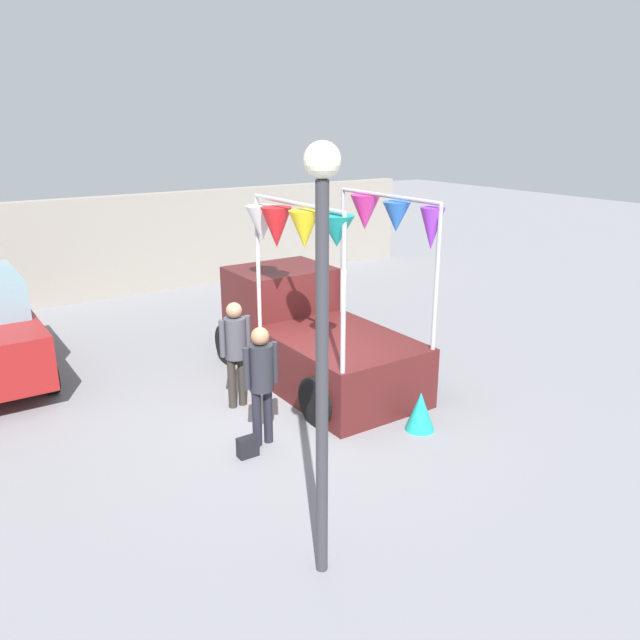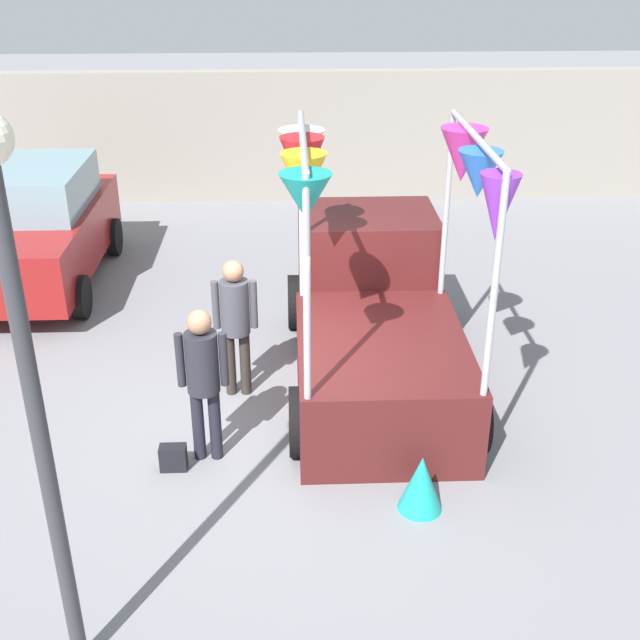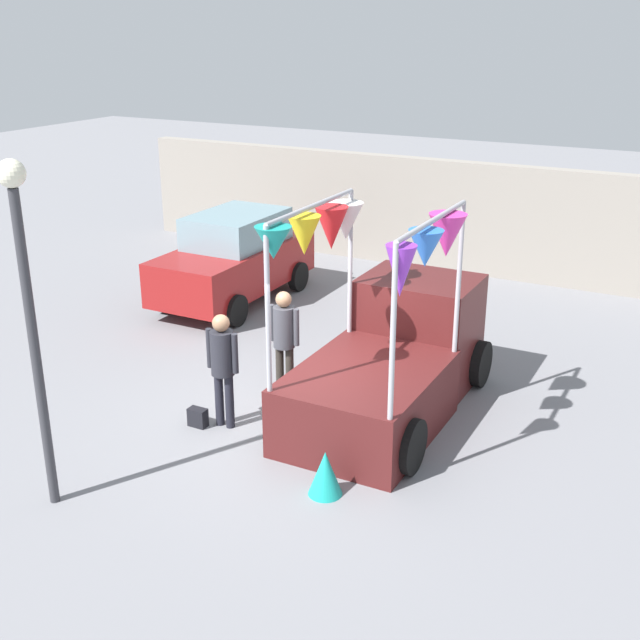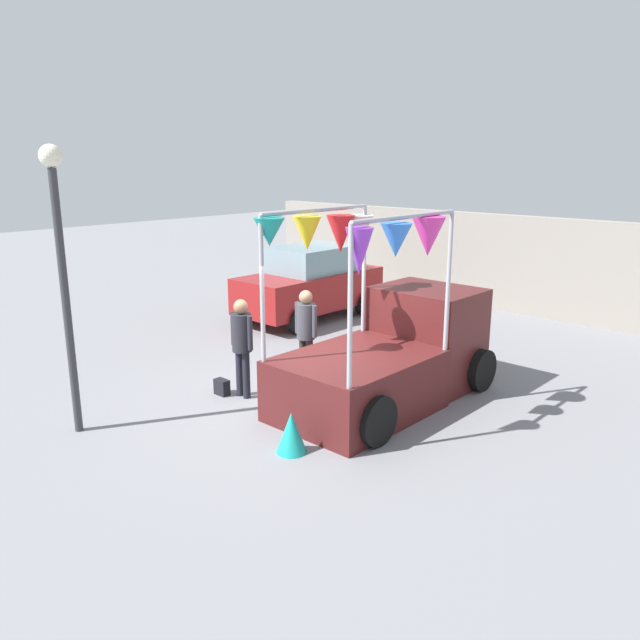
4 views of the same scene
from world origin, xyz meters
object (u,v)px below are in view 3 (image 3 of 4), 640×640
object	(u,v)px
parked_car	(235,258)
handbag	(198,417)
vendor_truck	(394,350)
street_lamp	(27,293)
person_customer	(223,360)
folded_kite_bundle_teal	(325,473)
person_vendor	(284,333)

from	to	relation	value
parked_car	handbag	bearing A→B (deg)	-62.35
vendor_truck	handbag	size ratio (longest dim) A/B	14.52
vendor_truck	handbag	world-z (taller)	vendor_truck
parked_car	street_lamp	xyz separation A→B (m)	(2.21, -7.47, 1.80)
handbag	street_lamp	xyz separation A→B (m)	(-0.42, -2.45, 2.61)
person_customer	folded_kite_bundle_teal	size ratio (longest dim) A/B	2.91
street_lamp	parked_car	bearing A→B (deg)	106.49
person_vendor	handbag	distance (m)	1.87
person_customer	person_vendor	distance (m)	1.34
handbag	folded_kite_bundle_teal	distance (m)	2.61
person_customer	person_vendor	xyz separation A→B (m)	(0.26, 1.32, -0.00)
person_customer	person_vendor	size ratio (longest dim) A/B	1.00
parked_car	folded_kite_bundle_teal	xyz separation A→B (m)	(5.13, -5.76, -0.64)
parked_car	person_customer	world-z (taller)	parked_car
person_vendor	handbag	xyz separation A→B (m)	(-0.61, -1.52, -0.92)
vendor_truck	street_lamp	xyz separation A→B (m)	(-2.69, -4.42, 1.83)
handbag	folded_kite_bundle_teal	world-z (taller)	folded_kite_bundle_teal
parked_car	street_lamp	size ratio (longest dim) A/B	0.94
folded_kite_bundle_teal	street_lamp	bearing A→B (deg)	-149.58
vendor_truck	person_customer	world-z (taller)	vendor_truck
handbag	person_vendor	bearing A→B (deg)	68.11
parked_car	handbag	size ratio (longest dim) A/B	14.29
handbag	parked_car	bearing A→B (deg)	117.65
parked_car	handbag	distance (m)	5.73
vendor_truck	parked_car	world-z (taller)	vendor_truck
folded_kite_bundle_teal	vendor_truck	bearing A→B (deg)	94.82
vendor_truck	street_lamp	size ratio (longest dim) A/B	0.96
vendor_truck	person_customer	bearing A→B (deg)	-137.24
street_lamp	folded_kite_bundle_teal	bearing A→B (deg)	30.42
person_customer	handbag	world-z (taller)	person_customer
person_vendor	street_lamp	bearing A→B (deg)	-104.56
person_customer	parked_car	bearing A→B (deg)	121.73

